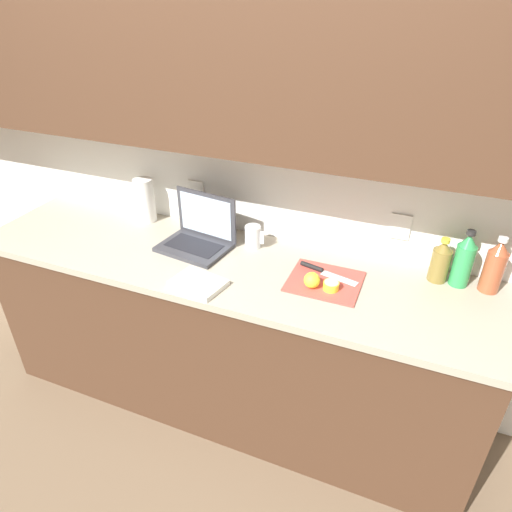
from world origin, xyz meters
name	(u,v)px	position (x,y,z in m)	size (l,w,h in m)	color
ground_plane	(230,397)	(0.00, 0.00, 0.00)	(12.00, 12.00, 0.00)	brown
wall_back	(243,111)	(0.00, 0.25, 1.56)	(5.20, 0.38, 2.60)	white
counter_unit	(223,333)	(-0.02, 0.00, 0.47)	(2.53, 0.64, 0.92)	#472D1E
laptop	(199,234)	(-0.18, 0.10, 0.98)	(0.36, 0.28, 0.26)	#333338
cutting_board	(325,281)	(0.48, 0.02, 0.92)	(0.31, 0.28, 0.01)	#D1473D
knife	(319,269)	(0.44, 0.08, 0.93)	(0.28, 0.09, 0.02)	silver
lemon_half_cut	(331,286)	(0.52, -0.03, 0.94)	(0.07, 0.07, 0.04)	yellow
lemon_whole_beside	(312,280)	(0.44, -0.05, 0.96)	(0.07, 0.07, 0.07)	yellow
bottle_green_soda	(440,262)	(0.93, 0.22, 1.01)	(0.08, 0.08, 0.21)	olive
bottle_oil_tall	(464,260)	(1.02, 0.22, 1.04)	(0.08, 0.08, 0.26)	#2D934C
bottle_water_clear	(494,267)	(1.14, 0.22, 1.04)	(0.08, 0.08, 0.26)	#A34C2D
measuring_cup	(253,237)	(0.07, 0.18, 0.98)	(0.10, 0.08, 0.11)	silver
paper_towel_roll	(145,200)	(-0.58, 0.23, 1.04)	(0.10, 0.10, 0.24)	white
dish_towel	(198,283)	(-0.02, -0.21, 0.93)	(0.22, 0.16, 0.02)	silver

